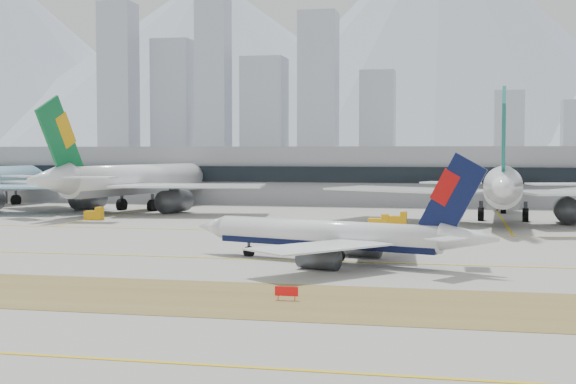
% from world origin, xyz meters
% --- Properties ---
extents(ground, '(3000.00, 3000.00, 0.00)m').
position_xyz_m(ground, '(0.00, 0.00, 0.00)').
color(ground, gray).
rests_on(ground, ground).
extents(apron_markings, '(360.00, 122.22, 0.06)m').
position_xyz_m(apron_markings, '(0.00, -53.95, 0.02)').
color(apron_markings, brown).
rests_on(apron_markings, ground).
extents(taxiing_airliner, '(40.42, 34.36, 13.95)m').
position_xyz_m(taxiing_airliner, '(15.49, -6.17, 3.36)').
color(taxiing_airliner, white).
rests_on(taxiing_airliner, ground).
extents(widebody_eva, '(69.46, 69.17, 25.42)m').
position_xyz_m(widebody_eva, '(-43.00, 69.05, 6.76)').
color(widebody_eva, white).
rests_on(widebody_eva, ground).
extents(widebody_cathay, '(70.06, 68.61, 25.01)m').
position_xyz_m(widebody_cathay, '(39.07, 58.03, 6.65)').
color(widebody_cathay, white).
rests_on(widebody_cathay, ground).
extents(terminal, '(280.00, 43.10, 15.00)m').
position_xyz_m(terminal, '(0.00, 114.84, 7.50)').
color(terminal, gray).
rests_on(terminal, ground).
extents(hold_sign_right, '(2.20, 0.15, 1.35)m').
position_xyz_m(hold_sign_right, '(14.59, -32.00, 0.88)').
color(hold_sign_right, red).
rests_on(hold_sign_right, ground).
extents(gse_b, '(3.55, 2.00, 2.60)m').
position_xyz_m(gse_b, '(-41.36, 45.05, 1.05)').
color(gse_b, '#E99F0C').
rests_on(gse_b, ground).
extents(gse_extra, '(3.55, 2.00, 2.60)m').
position_xyz_m(gse_extra, '(19.44, 45.25, 1.05)').
color(gse_extra, '#E99F0C').
rests_on(gse_extra, ground).
extents(gse_c, '(3.55, 2.00, 2.60)m').
position_xyz_m(gse_c, '(16.52, 38.94, 1.05)').
color(gse_c, '#E99F0C').
rests_on(gse_c, ground).
extents(city_skyline, '(342.00, 49.80, 140.00)m').
position_xyz_m(city_skyline, '(-106.76, 453.42, 49.80)').
color(city_skyline, '#A1A6B7').
rests_on(city_skyline, ground).
extents(mountain_ridge, '(2830.00, 1120.00, 470.00)m').
position_xyz_m(mountain_ridge, '(33.00, 1404.14, 181.85)').
color(mountain_ridge, '#9EA8B7').
rests_on(mountain_ridge, ground).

